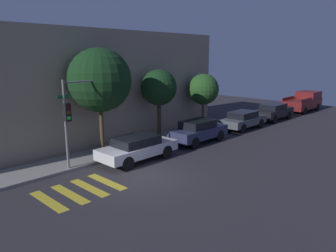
{
  "coord_description": "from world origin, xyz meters",
  "views": [
    {
      "loc": [
        -9.91,
        -11.16,
        5.78
      ],
      "look_at": [
        3.91,
        2.1,
        1.6
      ],
      "focal_mm": 35.0,
      "sensor_mm": 36.0,
      "label": 1
    }
  ],
  "objects_px": {
    "pickup_truck": "(304,102)",
    "tree_midblock": "(159,88)",
    "tree_far_end": "(203,89)",
    "sedan_near_corner": "(137,147)",
    "sedan_far_end": "(243,120)",
    "tree_near_corner": "(100,80)",
    "sedan_tail_of_row": "(273,111)",
    "traffic_light_pole": "(75,107)",
    "sedan_middle": "(198,131)"
  },
  "relations": [
    {
      "from": "pickup_truck",
      "to": "tree_midblock",
      "type": "distance_m",
      "value": 19.03
    },
    {
      "from": "tree_midblock",
      "to": "tree_far_end",
      "type": "height_order",
      "value": "tree_midblock"
    },
    {
      "from": "sedan_near_corner",
      "to": "sedan_far_end",
      "type": "distance_m",
      "value": 11.03
    },
    {
      "from": "tree_near_corner",
      "to": "tree_far_end",
      "type": "bearing_deg",
      "value": 0.0
    },
    {
      "from": "sedan_far_end",
      "to": "tree_midblock",
      "type": "relative_size",
      "value": 0.9
    },
    {
      "from": "pickup_truck",
      "to": "tree_midblock",
      "type": "bearing_deg",
      "value": 172.12
    },
    {
      "from": "sedan_near_corner",
      "to": "sedan_tail_of_row",
      "type": "relative_size",
      "value": 1.01
    },
    {
      "from": "tree_midblock",
      "to": "traffic_light_pole",
      "type": "bearing_deg",
      "value": -169.63
    },
    {
      "from": "traffic_light_pole",
      "to": "tree_far_end",
      "type": "relative_size",
      "value": 1.06
    },
    {
      "from": "sedan_far_end",
      "to": "pickup_truck",
      "type": "xyz_separation_m",
      "value": [
        11.9,
        -0.0,
        0.23
      ]
    },
    {
      "from": "sedan_near_corner",
      "to": "tree_midblock",
      "type": "bearing_deg",
      "value": 31.33
    },
    {
      "from": "sedan_tail_of_row",
      "to": "sedan_middle",
      "type": "bearing_deg",
      "value": -180.0
    },
    {
      "from": "tree_near_corner",
      "to": "tree_midblock",
      "type": "distance_m",
      "value": 4.82
    },
    {
      "from": "tree_near_corner",
      "to": "traffic_light_pole",
      "type": "bearing_deg",
      "value": -151.68
    },
    {
      "from": "sedan_tail_of_row",
      "to": "tree_near_corner",
      "type": "bearing_deg",
      "value": 171.19
    },
    {
      "from": "sedan_middle",
      "to": "sedan_tail_of_row",
      "type": "distance_m",
      "value": 10.8
    },
    {
      "from": "sedan_near_corner",
      "to": "tree_far_end",
      "type": "distance_m",
      "value": 9.81
    },
    {
      "from": "sedan_far_end",
      "to": "sedan_tail_of_row",
      "type": "distance_m",
      "value": 5.14
    },
    {
      "from": "traffic_light_pole",
      "to": "tree_near_corner",
      "type": "bearing_deg",
      "value": 28.32
    },
    {
      "from": "sedan_middle",
      "to": "tree_far_end",
      "type": "xyz_separation_m",
      "value": [
        3.8,
        2.59,
        2.29
      ]
    },
    {
      "from": "sedan_far_end",
      "to": "tree_far_end",
      "type": "relative_size",
      "value": 1.0
    },
    {
      "from": "sedan_far_end",
      "to": "pickup_truck",
      "type": "distance_m",
      "value": 11.9
    },
    {
      "from": "tree_midblock",
      "to": "sedan_near_corner",
      "type": "bearing_deg",
      "value": -148.67
    },
    {
      "from": "sedan_far_end",
      "to": "tree_near_corner",
      "type": "distance_m",
      "value": 12.36
    },
    {
      "from": "sedan_far_end",
      "to": "tree_midblock",
      "type": "xyz_separation_m",
      "value": [
        -6.78,
        2.59,
        2.8
      ]
    },
    {
      "from": "sedan_near_corner",
      "to": "pickup_truck",
      "type": "xyz_separation_m",
      "value": [
        22.93,
        0.0,
        0.23
      ]
    },
    {
      "from": "sedan_tail_of_row",
      "to": "tree_near_corner",
      "type": "height_order",
      "value": "tree_near_corner"
    },
    {
      "from": "traffic_light_pole",
      "to": "sedan_middle",
      "type": "distance_m",
      "value": 8.76
    },
    {
      "from": "traffic_light_pole",
      "to": "tree_midblock",
      "type": "distance_m",
      "value": 7.34
    },
    {
      "from": "sedan_tail_of_row",
      "to": "tree_near_corner",
      "type": "distance_m",
      "value": 17.25
    },
    {
      "from": "sedan_middle",
      "to": "tree_midblock",
      "type": "bearing_deg",
      "value": 113.5
    },
    {
      "from": "tree_midblock",
      "to": "tree_far_end",
      "type": "bearing_deg",
      "value": 0.0
    },
    {
      "from": "sedan_middle",
      "to": "tree_far_end",
      "type": "bearing_deg",
      "value": 34.28
    },
    {
      "from": "sedan_middle",
      "to": "tree_near_corner",
      "type": "relative_size",
      "value": 0.7
    },
    {
      "from": "sedan_far_end",
      "to": "tree_near_corner",
      "type": "height_order",
      "value": "tree_near_corner"
    },
    {
      "from": "sedan_near_corner",
      "to": "sedan_middle",
      "type": "relative_size",
      "value": 1.05
    },
    {
      "from": "sedan_middle",
      "to": "sedan_far_end",
      "type": "distance_m",
      "value": 5.66
    },
    {
      "from": "tree_near_corner",
      "to": "tree_midblock",
      "type": "height_order",
      "value": "tree_near_corner"
    },
    {
      "from": "pickup_truck",
      "to": "tree_far_end",
      "type": "distance_m",
      "value": 14.16
    },
    {
      "from": "sedan_middle",
      "to": "tree_midblock",
      "type": "height_order",
      "value": "tree_midblock"
    },
    {
      "from": "sedan_far_end",
      "to": "sedan_middle",
      "type": "bearing_deg",
      "value": -180.0
    },
    {
      "from": "sedan_tail_of_row",
      "to": "sedan_far_end",
      "type": "bearing_deg",
      "value": 180.0
    },
    {
      "from": "tree_near_corner",
      "to": "tree_midblock",
      "type": "relative_size",
      "value": 1.28
    },
    {
      "from": "sedan_tail_of_row",
      "to": "pickup_truck",
      "type": "distance_m",
      "value": 6.76
    },
    {
      "from": "sedan_far_end",
      "to": "tree_far_end",
      "type": "distance_m",
      "value": 3.95
    },
    {
      "from": "traffic_light_pole",
      "to": "sedan_tail_of_row",
      "type": "distance_m",
      "value": 19.33
    },
    {
      "from": "sedan_near_corner",
      "to": "sedan_far_end",
      "type": "height_order",
      "value": "sedan_far_end"
    },
    {
      "from": "tree_midblock",
      "to": "tree_far_end",
      "type": "relative_size",
      "value": 1.11
    },
    {
      "from": "traffic_light_pole",
      "to": "tree_near_corner",
      "type": "height_order",
      "value": "tree_near_corner"
    },
    {
      "from": "traffic_light_pole",
      "to": "tree_midblock",
      "type": "relative_size",
      "value": 0.95
    }
  ]
}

